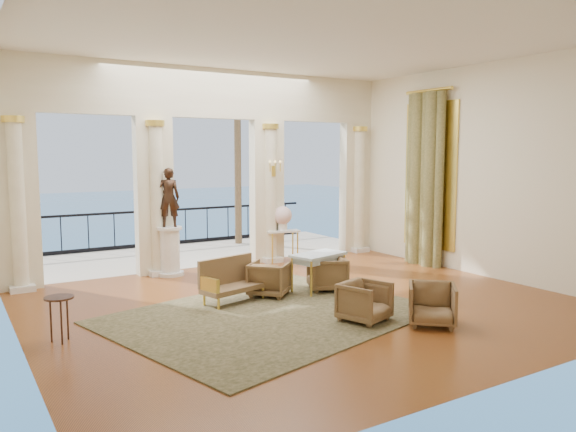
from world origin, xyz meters
TOP-DOWN VIEW (x-y plane):
  - floor at (0.00, 0.00)m, footprint 9.00×9.00m
  - room_walls at (0.00, -1.12)m, footprint 9.00×9.00m
  - arcade at (-0.00, 3.82)m, footprint 9.00×0.56m
  - terrace at (0.00, 5.80)m, footprint 10.00×3.60m
  - balustrade at (0.00, 7.40)m, footprint 9.00×0.06m
  - palm_tree at (2.00, 6.60)m, footprint 2.00×2.00m
  - sea at (0.00, 60.00)m, footprint 160.00×160.00m
  - curtain at (4.28, 1.50)m, footprint 0.33×1.40m
  - window_frame at (4.47, 1.50)m, footprint 0.04×1.60m
  - wall_sconce at (1.40, 3.51)m, footprint 0.30×0.11m
  - rug at (-0.87, -0.25)m, footprint 5.61×4.83m
  - armchair_a at (0.23, -1.31)m, footprint 0.84×0.81m
  - armchair_b at (0.99, -1.99)m, footprint 0.95×0.95m
  - armchair_c at (0.90, 0.64)m, footprint 0.88×0.90m
  - armchair_d at (-0.25, 0.85)m, footprint 0.94×0.94m
  - settee at (-1.04, 0.85)m, footprint 1.28×0.79m
  - game_table at (0.74, 0.69)m, footprint 1.17×0.83m
  - pedestal at (-1.20, 3.50)m, footprint 0.58×0.58m
  - statue at (-1.20, 3.50)m, footprint 0.54×0.45m
  - console_table at (1.67, 3.55)m, footprint 0.86×0.50m
  - urn at (1.67, 3.55)m, footprint 0.44×0.44m
  - side_table at (-4.00, 0.18)m, footprint 0.40×0.40m

SIDE VIEW (x-z plane):
  - sea at x=0.00m, z-range -6.00..-6.00m
  - terrace at x=0.00m, z-range -0.10..0.00m
  - floor at x=0.00m, z-range 0.00..0.00m
  - rug at x=-0.87m, z-range 0.00..0.02m
  - armchair_a at x=0.23m, z-range 0.00..0.69m
  - armchair_d at x=-0.25m, z-range 0.00..0.71m
  - armchair_b at x=0.99m, z-range 0.00..0.71m
  - armchair_c at x=0.90m, z-range 0.00..0.72m
  - settee at x=-1.04m, z-range 0.00..0.79m
  - balustrade at x=0.00m, z-range -0.11..0.92m
  - pedestal at x=-1.20m, z-range -0.02..1.04m
  - side_table at x=-4.00m, z-range 0.23..0.88m
  - console_table at x=1.67m, z-range 0.25..1.01m
  - game_table at x=0.74m, z-range 0.29..1.02m
  - urn at x=1.67m, z-range 0.80..1.39m
  - statue at x=-1.20m, z-range 1.06..2.32m
  - curtain at x=4.28m, z-range -0.03..4.06m
  - window_frame at x=4.47m, z-range 0.40..3.80m
  - wall_sconce at x=1.40m, z-range 2.06..2.40m
  - arcade at x=0.00m, z-range 0.33..4.83m
  - room_walls at x=0.00m, z-range -1.62..7.38m
  - palm_tree at x=2.00m, z-range 1.84..6.34m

